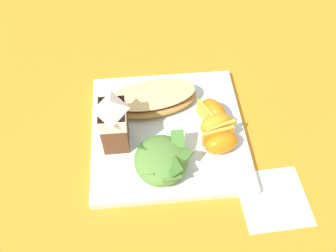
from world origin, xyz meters
The scene contains 9 objects.
ground centered at (0.00, 0.00, 0.00)m, with size 3.00×3.00×0.00m, color orange.
white_plate centered at (0.00, 0.00, 0.01)m, with size 0.28×0.28×0.02m, color silver.
cheesy_pizza_bread centered at (0.06, 0.02, 0.03)m, with size 0.10×0.18×0.04m.
green_salad_pile centered at (-0.08, 0.02, 0.04)m, with size 0.10×0.10×0.05m.
milk_carton centered at (-0.02, 0.09, 0.08)m, with size 0.06×0.04×0.11m.
orange_wedge_front centered at (-0.05, -0.09, 0.04)m, with size 0.05×0.07×0.04m.
orange_wedge_middle centered at (-0.01, -0.09, 0.04)m, with size 0.05×0.07×0.04m.
orange_wedge_rear centered at (0.02, -0.08, 0.04)m, with size 0.07×0.06×0.04m.
paper_napkin centered at (-0.15, -0.16, 0.00)m, with size 0.11×0.11×0.00m, color white.
Camera 1 is at (-0.41, 0.04, 0.57)m, focal length 39.93 mm.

